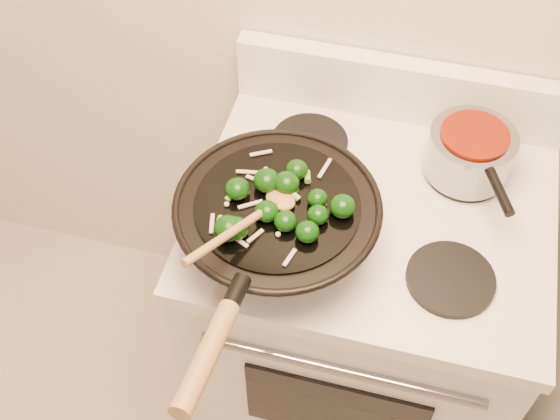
# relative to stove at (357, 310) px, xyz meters

# --- Properties ---
(stove) EXTENTS (0.78, 0.67, 1.08)m
(stove) POSITION_rel_stove_xyz_m (0.00, 0.00, 0.00)
(stove) COLOR white
(stove) RESTS_ON ground
(wok) EXTENTS (0.41, 0.69, 0.21)m
(wok) POSITION_rel_stove_xyz_m (-0.18, -0.16, 0.53)
(wok) COLOR black
(wok) RESTS_ON stove
(stirfry) EXTENTS (0.27, 0.28, 0.05)m
(stirfry) POSITION_rel_stove_xyz_m (-0.18, -0.17, 0.61)
(stirfry) COLOR black
(stirfry) RESTS_ON wok
(wooden_spoon) EXTENTS (0.16, 0.27, 0.09)m
(wooden_spoon) POSITION_rel_stove_xyz_m (-0.21, -0.22, 0.62)
(wooden_spoon) COLOR #9B6E3D
(wooden_spoon) RESTS_ON wok
(saucepan) EXTENTS (0.19, 0.29, 0.11)m
(saucepan) POSITION_rel_stove_xyz_m (0.18, 0.15, 0.52)
(saucepan) COLOR gray
(saucepan) RESTS_ON stove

